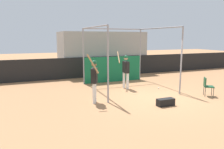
{
  "coord_description": "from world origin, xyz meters",
  "views": [
    {
      "loc": [
        -5.3,
        -7.7,
        2.63
      ],
      "look_at": [
        -1.66,
        1.34,
        0.94
      ],
      "focal_mm": 35.0,
      "sensor_mm": 36.0,
      "label": 1
    }
  ],
  "objects": [
    {
      "name": "bleacher_section",
      "position": [
        0.0,
        7.68,
        1.5
      ],
      "size": [
        5.95,
        3.2,
        3.01
      ],
      "color": "#9E9E99",
      "rests_on": "ground"
    },
    {
      "name": "outfield_wall",
      "position": [
        0.0,
        6.02,
        0.66
      ],
      "size": [
        24.0,
        0.12,
        1.33
      ],
      "color": "black",
      "rests_on": "ground"
    },
    {
      "name": "baseball",
      "position": [
        1.0,
        1.53,
        0.04
      ],
      "size": [
        0.07,
        0.07,
        0.07
      ],
      "color": "white",
      "rests_on": "ground"
    },
    {
      "name": "equipment_bag",
      "position": [
        -0.35,
        -0.94,
        0.14
      ],
      "size": [
        0.7,
        0.28,
        0.28
      ],
      "color": "black",
      "rests_on": "ground"
    },
    {
      "name": "ground_plane",
      "position": [
        0.0,
        0.0,
        0.0
      ],
      "size": [
        60.0,
        60.0,
        0.0
      ],
      "primitive_type": "plane",
      "color": "#A8754C"
    },
    {
      "name": "folding_chair",
      "position": [
        2.19,
        -0.45,
        0.52
      ],
      "size": [
        0.56,
        0.56,
        0.84
      ],
      "rotation": [
        0.0,
        0.0,
        -2.16
      ],
      "color": "#194C2D",
      "rests_on": "ground"
    },
    {
      "name": "batting_cage",
      "position": [
        -0.48,
        3.41,
        1.33
      ],
      "size": [
        3.63,
        3.88,
        3.11
      ],
      "color": "gray",
      "rests_on": "ground"
    },
    {
      "name": "player_batter",
      "position": [
        -0.56,
        2.23,
        1.04
      ],
      "size": [
        0.54,
        0.96,
        1.88
      ],
      "rotation": [
        0.0,
        0.0,
        1.47
      ],
      "color": "white",
      "rests_on": "ground"
    },
    {
      "name": "player_waiting",
      "position": [
        -2.78,
        0.45,
        1.04
      ],
      "size": [
        0.54,
        0.8,
        1.99
      ],
      "rotation": [
        0.0,
        0.0,
        -2.0
      ],
      "color": "white",
      "rests_on": "ground"
    }
  ]
}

